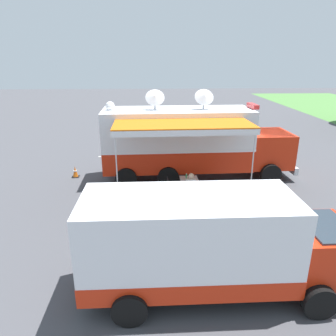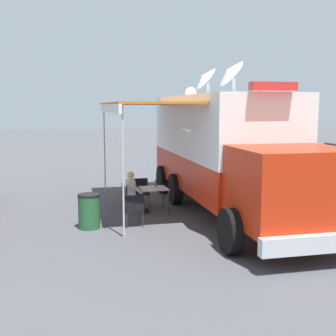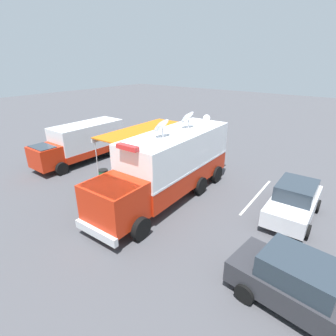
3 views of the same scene
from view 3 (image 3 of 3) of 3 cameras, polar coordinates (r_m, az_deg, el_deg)
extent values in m
plane|color=#47474C|center=(15.33, 1.80, -5.00)|extent=(100.00, 100.00, 0.00)
cube|color=silver|center=(15.60, 18.49, -5.73)|extent=(0.27, 4.80, 0.01)
cube|color=red|center=(14.83, 1.86, -1.06)|extent=(2.72, 7.27, 1.10)
cube|color=white|center=(14.33, 1.93, 4.08)|extent=(2.72, 7.27, 1.70)
cube|color=white|center=(14.62, 1.88, 0.92)|extent=(2.74, 7.29, 0.10)
cube|color=red|center=(11.55, -11.36, -7.13)|extent=(2.36, 2.17, 1.70)
cube|color=#28333D|center=(11.20, -12.30, -5.29)|extent=(2.19, 1.54, 0.70)
cube|color=silver|center=(11.43, -15.23, -13.22)|extent=(2.38, 0.27, 0.36)
cylinder|color=black|center=(11.41, -5.83, -12.82)|extent=(0.33, 1.01, 1.00)
cylinder|color=black|center=(12.97, -14.22, -8.72)|extent=(0.33, 1.01, 1.00)
cylinder|color=black|center=(14.94, 6.97, -3.79)|extent=(0.33, 1.01, 1.00)
cylinder|color=black|center=(16.16, -0.75, -1.51)|extent=(0.33, 1.01, 1.00)
cylinder|color=black|center=(16.55, 10.36, -1.30)|extent=(0.33, 1.01, 1.00)
cylinder|color=black|center=(17.66, 3.10, 0.61)|extent=(0.33, 1.01, 1.00)
cube|color=white|center=(14.07, 1.98, 7.56)|extent=(2.72, 7.27, 0.10)
cube|color=red|center=(11.28, -8.69, 4.40)|extent=(1.11, 0.31, 0.20)
cylinder|color=silver|center=(14.89, 4.36, 9.43)|extent=(0.10, 0.10, 0.45)
cone|color=silver|center=(14.88, 3.91, 11.03)|extent=(0.74, 0.92, 0.81)
cylinder|color=silver|center=(13.01, -1.16, 7.58)|extent=(0.10, 0.10, 0.45)
cone|color=silver|center=(13.00, -1.71, 9.40)|extent=(0.74, 0.92, 0.81)
sphere|color=white|center=(16.70, 8.29, 10.54)|extent=(0.44, 0.44, 0.44)
cube|color=orange|center=(15.52, -5.30, 8.14)|extent=(2.38, 5.83, 0.06)
cube|color=white|center=(16.25, -8.13, 8.16)|extent=(0.26, 5.76, 0.24)
cylinder|color=silver|center=(14.93, -14.89, 0.29)|extent=(0.05, 0.05, 3.25)
cylinder|color=silver|center=(18.60, -1.91, 5.44)|extent=(0.05, 0.05, 3.25)
cube|color=silver|center=(15.97, -5.18, -1.06)|extent=(0.82, 0.82, 0.03)
cylinder|color=#333338|center=(15.65, -4.99, -3.04)|extent=(0.03, 0.03, 0.70)
cylinder|color=#333338|center=(16.10, -6.99, -2.36)|extent=(0.03, 0.03, 0.70)
cylinder|color=#333338|center=(16.16, -3.28, -2.13)|extent=(0.03, 0.03, 0.70)
cylinder|color=#333338|center=(16.60, -5.26, -1.50)|extent=(0.03, 0.03, 0.70)
cylinder|color=#3F9959|center=(15.96, -4.72, -0.61)|extent=(0.07, 0.07, 0.20)
cylinder|color=white|center=(15.92, -4.73, -0.24)|extent=(0.04, 0.04, 0.02)
cube|color=black|center=(16.54, -6.95, -1.41)|extent=(0.49, 0.49, 0.04)
cube|color=black|center=(16.59, -7.54, -0.50)|extent=(0.05, 0.48, 0.44)
cylinder|color=#333338|center=(16.63, -5.84, -2.00)|extent=(0.02, 0.02, 0.42)
cylinder|color=#333338|center=(16.34, -6.87, -2.52)|extent=(0.02, 0.02, 0.42)
cylinder|color=#333338|center=(16.91, -6.96, -1.63)|extent=(0.02, 0.02, 0.42)
cylinder|color=#333338|center=(16.62, -7.99, -2.13)|extent=(0.02, 0.02, 0.42)
cube|color=black|center=(16.77, -4.10, -0.94)|extent=(0.49, 0.49, 0.04)
cube|color=black|center=(16.83, -3.64, 0.02)|extent=(0.48, 0.05, 0.44)
cylinder|color=#333338|center=(16.57, -3.98, -2.03)|extent=(0.02, 0.02, 0.42)
cylinder|color=#333338|center=(16.83, -5.13, -1.66)|extent=(0.02, 0.02, 0.42)
cylinder|color=#333338|center=(16.88, -3.03, -1.53)|extent=(0.02, 0.02, 0.42)
cylinder|color=#333338|center=(17.14, -4.17, -1.18)|extent=(0.02, 0.02, 0.42)
cube|color=black|center=(15.71, -10.92, -3.00)|extent=(0.53, 0.53, 0.04)
cube|color=black|center=(15.47, -11.53, -2.52)|extent=(0.48, 0.09, 0.44)
cylinder|color=#333338|center=(16.08, -10.93, -3.21)|extent=(0.02, 0.02, 0.42)
cylinder|color=#333338|center=(15.81, -9.74, -3.59)|extent=(0.02, 0.02, 0.42)
cylinder|color=#333338|center=(15.80, -11.99, -3.79)|extent=(0.02, 0.02, 0.42)
cylinder|color=#333338|center=(15.52, -10.80, -4.18)|extent=(0.02, 0.02, 0.42)
cube|color=silver|center=(16.42, -7.00, -0.45)|extent=(0.25, 0.37, 0.56)
sphere|color=beige|center=(16.26, -7.07, 0.91)|extent=(0.22, 0.22, 0.22)
cylinder|color=silver|center=(16.48, -6.16, -0.17)|extent=(0.43, 0.10, 0.34)
cylinder|color=silver|center=(16.17, -7.24, -0.67)|extent=(0.43, 0.10, 0.34)
cylinder|color=#383323|center=(16.48, -6.26, -1.38)|extent=(0.38, 0.14, 0.13)
cylinder|color=#383323|center=(16.46, -5.76, -2.26)|extent=(0.11, 0.11, 0.42)
cube|color=black|center=(16.50, -5.58, -2.87)|extent=(0.24, 0.11, 0.07)
cylinder|color=#383323|center=(16.35, -6.72, -1.61)|extent=(0.38, 0.14, 0.13)
cylinder|color=#383323|center=(16.33, -6.22, -2.50)|extent=(0.11, 0.11, 0.42)
cube|color=black|center=(16.37, -6.04, -3.11)|extent=(0.24, 0.11, 0.07)
cylinder|color=#235B33|center=(16.52, -13.64, -1.91)|extent=(0.56, 0.56, 0.85)
cylinder|color=black|center=(16.34, -13.78, -0.46)|extent=(0.57, 0.57, 0.06)
cube|color=black|center=(19.33, 11.64, 0.59)|extent=(0.36, 0.36, 0.03)
cone|color=orange|center=(19.23, 11.70, 1.39)|extent=(0.26, 0.26, 0.55)
cylinder|color=white|center=(19.22, 11.71, 1.47)|extent=(0.17, 0.17, 0.06)
cube|color=white|center=(20.62, -16.81, 6.13)|extent=(2.14, 5.22, 2.20)
cube|color=red|center=(20.86, -16.55, 3.89)|extent=(2.16, 5.24, 0.50)
cube|color=red|center=(19.08, -24.79, 2.18)|extent=(1.90, 1.61, 1.40)
cube|color=#28333D|center=(18.91, -25.27, 3.37)|extent=(1.69, 1.11, 0.60)
cylinder|color=black|center=(18.62, -21.82, -0.13)|extent=(0.27, 0.84, 0.84)
cylinder|color=black|center=(20.37, -24.94, 1.25)|extent=(0.27, 0.84, 0.84)
cylinder|color=black|center=(21.00, -11.63, 3.55)|extent=(0.27, 0.84, 0.84)
cylinder|color=black|center=(22.57, -15.18, 4.55)|extent=(0.27, 0.84, 0.84)
cube|color=#2D2D33|center=(9.52, 26.65, -22.49)|extent=(4.36, 2.21, 0.76)
cube|color=#28333D|center=(9.07, 26.54, -18.89)|extent=(2.25, 1.80, 0.68)
cylinder|color=black|center=(10.66, 20.99, -18.59)|extent=(0.66, 0.28, 0.64)
cylinder|color=black|center=(9.41, 16.13, -24.46)|extent=(0.66, 0.28, 0.64)
cube|color=silver|center=(13.92, 25.27, -7.12)|extent=(1.93, 4.26, 0.76)
cube|color=#28333D|center=(13.74, 25.89, -4.23)|extent=(1.67, 2.15, 0.68)
cylinder|color=black|center=(12.90, 27.67, -12.00)|extent=(0.24, 0.65, 0.64)
cylinder|color=black|center=(13.12, 19.91, -9.99)|extent=(0.24, 0.65, 0.64)
cylinder|color=black|center=(15.17, 29.39, -7.10)|extent=(0.24, 0.65, 0.64)
cylinder|color=black|center=(15.36, 22.82, -5.50)|extent=(0.24, 0.65, 0.64)
camera|label=1|loc=(26.08, -25.63, 17.66)|focal=33.46mm
camera|label=2|loc=(12.93, -57.82, -6.19)|focal=46.48mm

